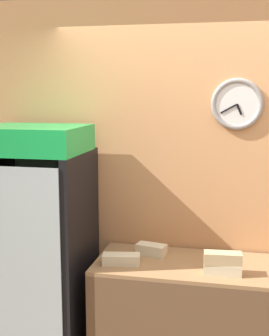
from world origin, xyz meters
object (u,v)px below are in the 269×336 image
(sandwich_flat_left, at_px, (121,259))
(sandwich_flat_right, at_px, (151,249))
(beverage_cooler, at_px, (41,241))
(sandwich_stack_middle, at_px, (223,258))
(sandwich_stack_bottom, at_px, (222,269))

(sandwich_flat_left, bearing_deg, sandwich_flat_right, 54.32)
(beverage_cooler, bearing_deg, sandwich_stack_middle, -7.28)
(sandwich_stack_middle, height_order, sandwich_flat_right, sandwich_stack_middle)
(sandwich_flat_left, bearing_deg, sandwich_stack_middle, -3.02)
(sandwich_stack_bottom, height_order, sandwich_flat_right, sandwich_flat_right)
(sandwich_flat_right, bearing_deg, sandwich_stack_middle, -27.40)
(beverage_cooler, bearing_deg, sandwich_stack_bottom, -7.28)
(beverage_cooler, distance_m, sandwich_flat_left, 0.64)
(sandwich_stack_bottom, height_order, sandwich_flat_left, sandwich_stack_bottom)
(sandwich_stack_bottom, xyz_separation_m, sandwich_flat_left, (-0.66, 0.03, -0.00))
(sandwich_stack_bottom, relative_size, sandwich_flat_left, 0.91)
(beverage_cooler, height_order, sandwich_stack_bottom, beverage_cooler)
(sandwich_stack_bottom, bearing_deg, sandwich_stack_middle, 0.00)
(beverage_cooler, xyz_separation_m, sandwich_stack_middle, (1.28, -0.16, 0.03))
(beverage_cooler, relative_size, sandwich_flat_left, 6.91)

